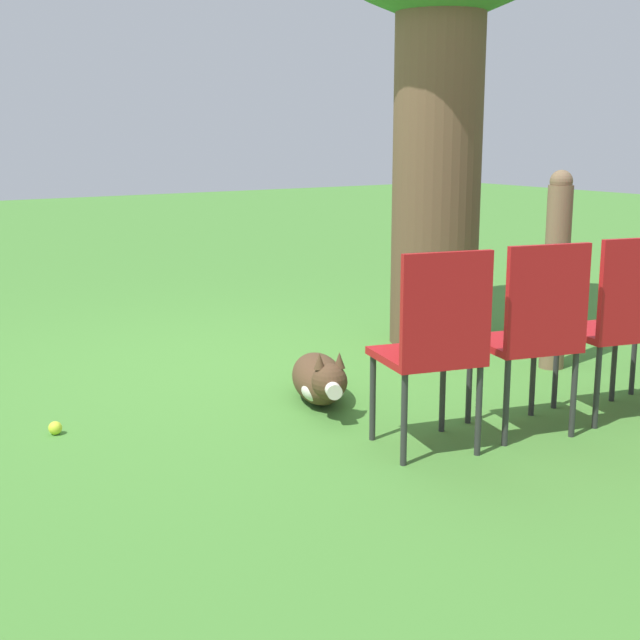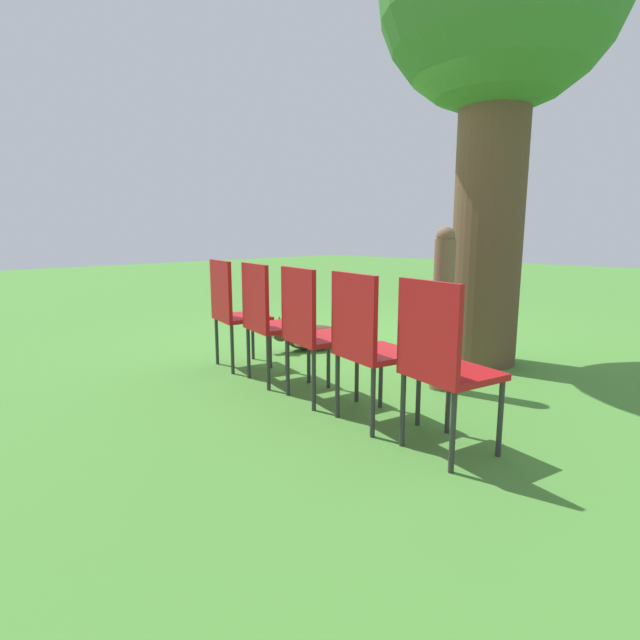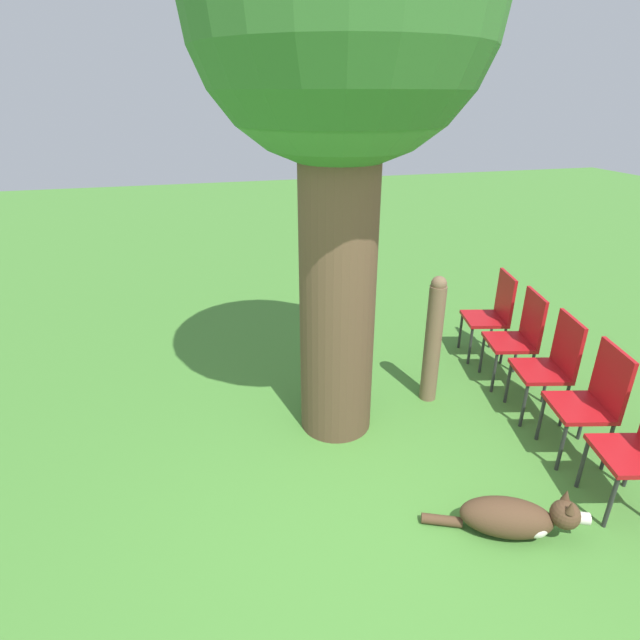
{
  "view_description": "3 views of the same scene",
  "coord_description": "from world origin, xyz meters",
  "px_view_note": "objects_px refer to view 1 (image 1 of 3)",
  "views": [
    {
      "loc": [
        4.85,
        -2.99,
        1.49
      ],
      "look_at": [
        0.78,
        -0.31,
        0.45
      ],
      "focal_mm": 50.0,
      "sensor_mm": 36.0,
      "label": 1
    },
    {
      "loc": [
        4.38,
        3.27,
        1.21
      ],
      "look_at": [
        0.86,
        -0.24,
        0.33
      ],
      "focal_mm": 28.0,
      "sensor_mm": 36.0,
      "label": 2
    },
    {
      "loc": [
        -1.0,
        -2.44,
        2.7
      ],
      "look_at": [
        -0.07,
        1.12,
        1.03
      ],
      "focal_mm": 28.0,
      "sensor_mm": 36.0,
      "label": 3
    }
  ],
  "objects_px": {
    "dog": "(320,380)",
    "red_chair_1": "(533,327)",
    "fence_post": "(556,270)",
    "red_chair_0": "(435,340)",
    "tennis_ball": "(55,428)",
    "red_chair_2": "(621,317)"
  },
  "relations": [
    {
      "from": "dog",
      "to": "red_chair_1",
      "type": "height_order",
      "value": "red_chair_1"
    },
    {
      "from": "red_chair_1",
      "to": "red_chair_2",
      "type": "distance_m",
      "value": 0.57
    },
    {
      "from": "red_chair_1",
      "to": "tennis_ball",
      "type": "distance_m",
      "value": 2.42
    },
    {
      "from": "fence_post",
      "to": "red_chair_1",
      "type": "height_order",
      "value": "fence_post"
    },
    {
      "from": "red_chair_2",
      "to": "tennis_ball",
      "type": "bearing_deg",
      "value": 75.22
    },
    {
      "from": "red_chair_0",
      "to": "tennis_ball",
      "type": "distance_m",
      "value": 1.94
    },
    {
      "from": "red_chair_1",
      "to": "red_chair_2",
      "type": "height_order",
      "value": "same"
    },
    {
      "from": "red_chair_1",
      "to": "tennis_ball",
      "type": "relative_size",
      "value": 14.23
    },
    {
      "from": "tennis_ball",
      "to": "red_chair_2",
      "type": "bearing_deg",
      "value": 61.59
    },
    {
      "from": "red_chair_0",
      "to": "red_chair_2",
      "type": "distance_m",
      "value": 1.14
    },
    {
      "from": "tennis_ball",
      "to": "red_chair_0",
      "type": "bearing_deg",
      "value": 48.51
    },
    {
      "from": "red_chair_0",
      "to": "tennis_ball",
      "type": "relative_size",
      "value": 14.23
    },
    {
      "from": "red_chair_2",
      "to": "dog",
      "type": "bearing_deg",
      "value": 60.48
    },
    {
      "from": "red_chair_0",
      "to": "red_chair_2",
      "type": "height_order",
      "value": "same"
    },
    {
      "from": "dog",
      "to": "fence_post",
      "type": "distance_m",
      "value": 1.74
    },
    {
      "from": "dog",
      "to": "red_chair_0",
      "type": "xyz_separation_m",
      "value": [
        0.94,
        0.01,
        0.41
      ]
    },
    {
      "from": "red_chair_0",
      "to": "red_chair_1",
      "type": "relative_size",
      "value": 1.0
    },
    {
      "from": "dog",
      "to": "red_chair_0",
      "type": "relative_size",
      "value": 1.03
    },
    {
      "from": "fence_post",
      "to": "red_chair_0",
      "type": "xyz_separation_m",
      "value": [
        0.77,
        -1.65,
        -0.08
      ]
    },
    {
      "from": "dog",
      "to": "red_chair_1",
      "type": "xyz_separation_m",
      "value": [
        1.01,
        0.58,
        0.41
      ]
    },
    {
      "from": "dog",
      "to": "fence_post",
      "type": "relative_size",
      "value": 0.8
    },
    {
      "from": "fence_post",
      "to": "red_chair_2",
      "type": "xyz_separation_m",
      "value": [
        0.9,
        -0.51,
        -0.08
      ]
    }
  ]
}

